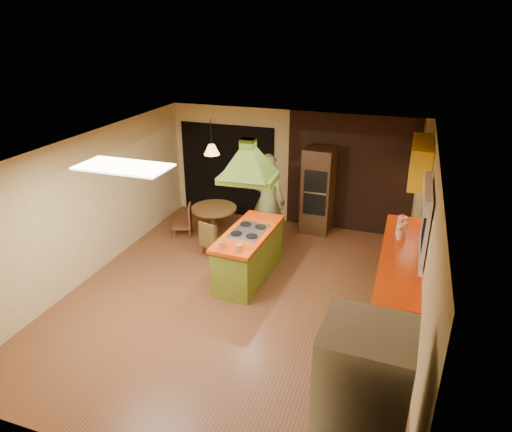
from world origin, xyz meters
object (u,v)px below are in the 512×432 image
at_px(refrigerator, 359,414).
at_px(dining_table, 214,217).
at_px(kitchen_island, 249,254).
at_px(man, 268,202).
at_px(wall_oven, 318,191).
at_px(canister_large, 401,229).

bearing_deg(refrigerator, dining_table, 129.13).
bearing_deg(kitchen_island, refrigerator, -53.20).
relative_size(man, wall_oven, 1.06).
bearing_deg(canister_large, man, 166.15).
height_order(kitchen_island, refrigerator, refrigerator).
bearing_deg(man, canister_large, 169.79).
bearing_deg(refrigerator, kitchen_island, 126.16).
bearing_deg(refrigerator, canister_large, 89.81).
bearing_deg(canister_large, wall_oven, 136.11).
height_order(refrigerator, dining_table, refrigerator).
bearing_deg(dining_table, wall_oven, 28.60).
relative_size(kitchen_island, man, 0.94).
bearing_deg(refrigerator, wall_oven, 107.66).
height_order(man, wall_oven, man).
distance_m(wall_oven, canister_large, 2.42).
relative_size(refrigerator, wall_oven, 1.03).
relative_size(kitchen_island, wall_oven, 0.99).
height_order(man, refrigerator, man).
height_order(wall_oven, canister_large, wall_oven).
bearing_deg(canister_large, kitchen_island, -165.97).
distance_m(kitchen_island, man, 1.34).
xyz_separation_m(refrigerator, wall_oven, (-1.57, 5.71, -0.03)).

